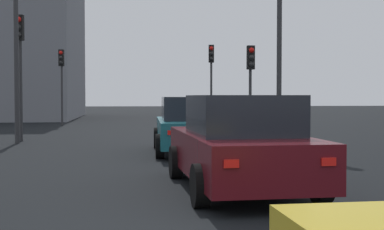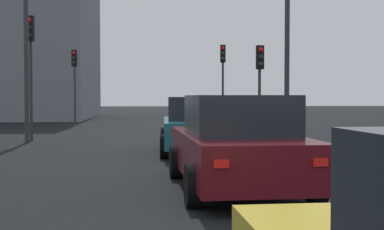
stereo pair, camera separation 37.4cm
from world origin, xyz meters
TOP-DOWN VIEW (x-y plane):
  - car_teal_left_lead at (9.44, -1.41)m, footprint 4.54×2.22m
  - car_maroon_left_second at (3.41, -1.52)m, footprint 4.59×2.19m
  - traffic_light_near_left at (21.50, -3.86)m, footprint 0.33×0.31m
  - traffic_light_near_right at (13.90, 4.19)m, footprint 0.33×0.31m
  - traffic_light_far_left at (14.22, -4.23)m, footprint 0.32×0.29m
  - traffic_light_far_right at (24.00, 4.00)m, footprint 0.33×0.30m
  - street_lamp_kerbside at (13.12, 4.15)m, footprint 0.56×0.36m
  - street_lamp_far at (11.17, -4.46)m, footprint 0.56×0.36m

SIDE VIEW (x-z plane):
  - car_teal_left_lead at x=9.44m, z-range -0.03..1.56m
  - car_maroon_left_second at x=3.41m, z-range -0.04..1.59m
  - traffic_light_far_left at x=14.22m, z-range 0.79..4.31m
  - traffic_light_far_right at x=24.00m, z-range 0.91..5.06m
  - traffic_light_near_left at x=21.50m, z-range 0.93..5.17m
  - traffic_light_near_right at x=13.90m, z-range 0.97..5.45m
  - street_lamp_far at x=11.17m, z-range 0.63..7.18m
  - street_lamp_kerbside at x=13.12m, z-range 0.64..7.58m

